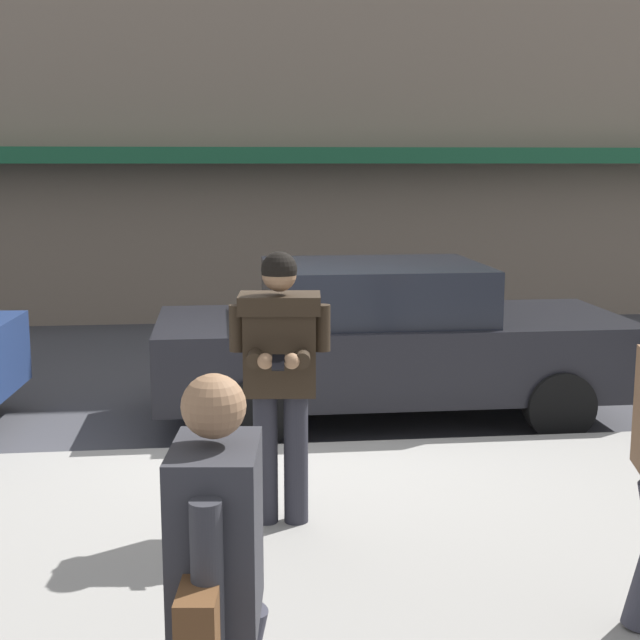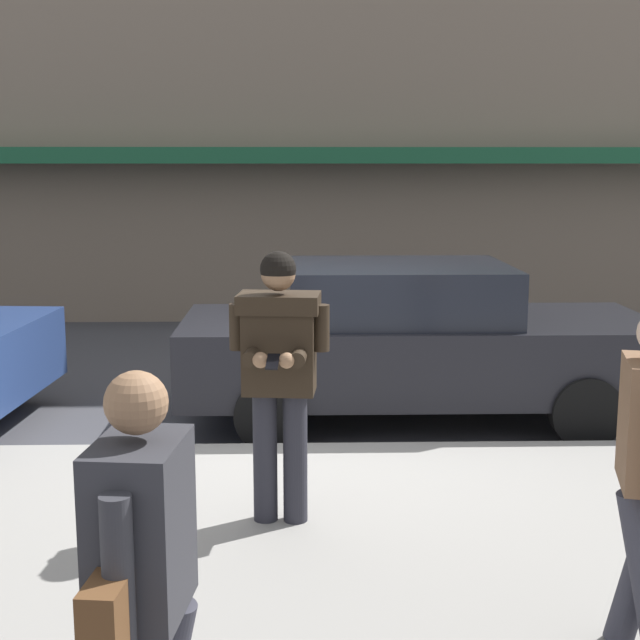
# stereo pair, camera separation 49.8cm
# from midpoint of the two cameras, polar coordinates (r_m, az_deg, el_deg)

# --- Properties ---
(ground_plane) EXTENTS (80.00, 80.00, 0.00)m
(ground_plane) POSITION_cam_midpoint_polar(r_m,az_deg,el_deg) (7.88, -4.34, -8.45)
(ground_plane) COLOR #3D3D42
(sidewalk) EXTENTS (32.00, 5.30, 0.14)m
(sidewalk) POSITION_cam_midpoint_polar(r_m,az_deg,el_deg) (5.36, 8.15, -16.94)
(sidewalk) COLOR gray
(sidewalk) RESTS_ON ground
(curb_paint_line) EXTENTS (28.00, 0.12, 0.01)m
(curb_paint_line) POSITION_cam_midpoint_polar(r_m,az_deg,el_deg) (8.02, 2.88, -8.07)
(curb_paint_line) COLOR silver
(curb_paint_line) RESTS_ON ground
(parked_sedan_mid) EXTENTS (4.50, 1.94, 1.54)m
(parked_sedan_mid) POSITION_cam_midpoint_polar(r_m,az_deg,el_deg) (8.67, 2.66, -1.30)
(parked_sedan_mid) COLOR black
(parked_sedan_mid) RESTS_ON ground
(man_texting_on_phone) EXTENTS (0.65, 0.61, 1.81)m
(man_texting_on_phone) POSITION_cam_midpoint_polar(r_m,az_deg,el_deg) (5.74, -5.07, -2.51)
(man_texting_on_phone) COLOR #23232B
(man_texting_on_phone) RESTS_ON sidewalk
(pedestrian_with_bag) EXTENTS (0.36, 0.72, 1.70)m
(pedestrian_with_bag) POSITION_cam_midpoint_polar(r_m,az_deg,el_deg) (3.10, -11.43, -16.75)
(pedestrian_with_bag) COLOR #33333D
(pedestrian_with_bag) RESTS_ON sidewalk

